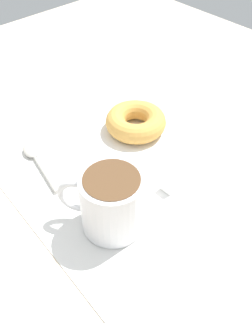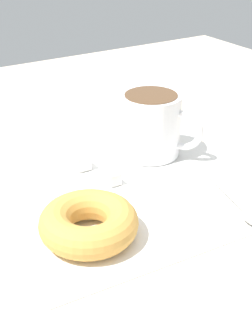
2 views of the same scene
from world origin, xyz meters
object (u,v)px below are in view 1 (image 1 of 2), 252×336
(donut, at_px, (136,121))
(sugar_cube, at_px, (136,170))
(coffee_cup, at_px, (111,201))
(sugar_cube_extra, at_px, (170,184))
(spoon, at_px, (34,156))

(donut, distance_m, sugar_cube, 0.11)
(coffee_cup, relative_size, sugar_cube_extra, 5.36)
(spoon, xyz_separation_m, sugar_cube_extra, (-0.11, 0.19, 0.01))
(donut, relative_size, spoon, 0.85)
(spoon, distance_m, sugar_cube_extra, 0.22)
(coffee_cup, distance_m, spoon, 0.19)
(donut, distance_m, sugar_cube_extra, 0.15)
(coffee_cup, height_order, donut, coffee_cup)
(sugar_cube, bearing_deg, spoon, -54.88)
(donut, relative_size, sugar_cube, 6.84)
(donut, bearing_deg, sugar_cube_extra, 66.17)
(spoon, bearing_deg, sugar_cube, 125.12)
(sugar_cube, relative_size, sugar_cube_extra, 0.77)
(coffee_cup, bearing_deg, sugar_cube, -152.50)
(donut, height_order, sugar_cube, donut)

